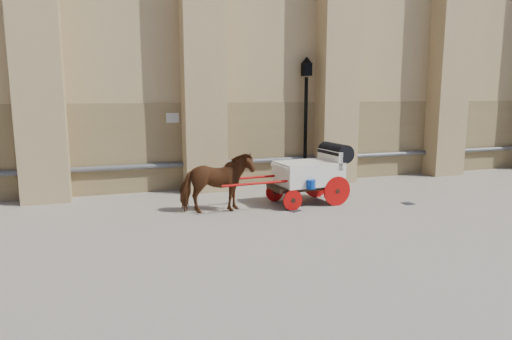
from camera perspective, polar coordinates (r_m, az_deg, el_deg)
name	(u,v)px	position (r m, az deg, el deg)	size (l,w,h in m)	color
ground	(269,214)	(12.77, 1.58, -5.49)	(90.00, 90.00, 0.00)	gray
horse	(217,183)	(12.78, -4.94, -1.61)	(0.92, 2.01, 1.70)	#5C2A11
carriage	(313,172)	(13.95, 7.08, -0.19)	(4.18, 1.55, 1.80)	black
street_lamp	(306,117)	(16.87, 6.24, 6.63)	(0.43, 0.43, 4.61)	black
drain_grate_near	(294,211)	(13.13, 4.72, -5.07)	(0.32, 0.32, 0.01)	black
drain_grate_far	(408,203)	(14.66, 18.46, -3.98)	(0.32, 0.32, 0.01)	black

